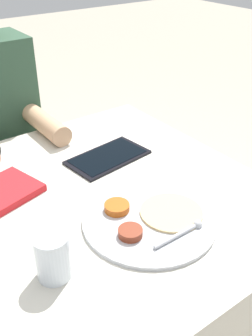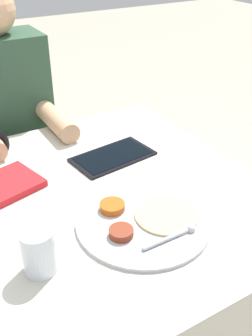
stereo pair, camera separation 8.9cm
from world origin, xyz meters
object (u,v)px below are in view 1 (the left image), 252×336
object	(u,v)px
tablet_device	(108,157)
drinking_glass	(53,256)
thali_tray	(150,219)
red_notebook	(2,193)

from	to	relation	value
tablet_device	drinking_glass	xyz separation A→B (m)	(-0.36, -0.33, 0.05)
thali_tray	drinking_glass	distance (m)	0.27
red_notebook	thali_tray	bearing A→B (deg)	-51.57
thali_tray	tablet_device	bearing A→B (deg)	74.23
drinking_glass	red_notebook	bearing A→B (deg)	87.41
red_notebook	tablet_device	size ratio (longest dim) A/B	0.83
red_notebook	drinking_glass	world-z (taller)	drinking_glass
thali_tray	red_notebook	bearing A→B (deg)	128.43
red_notebook	drinking_glass	distance (m)	0.34
thali_tray	red_notebook	distance (m)	0.41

